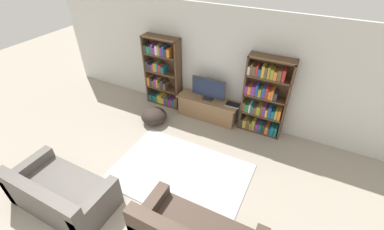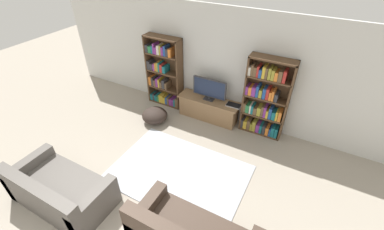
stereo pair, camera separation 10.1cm
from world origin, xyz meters
name	(u,v)px [view 1 (the left image)]	position (x,y,z in m)	size (l,w,h in m)	color
wall_back	(218,65)	(0.00, 4.23, 1.30)	(8.80, 0.06, 2.60)	silver
bookshelf_left	(162,74)	(-1.40, 4.05, 0.85)	(0.93, 0.30, 1.80)	#513823
bookshelf_right	(264,99)	(1.18, 4.05, 0.85)	(0.93, 0.30, 1.80)	#513823
tv_stand	(208,108)	(-0.08, 3.95, 0.27)	(1.49, 0.44, 0.53)	#8E6B47
television	(208,89)	(-0.08, 3.95, 0.81)	(0.82, 0.16, 0.54)	#2D2D33
laptop	(233,105)	(0.53, 3.98, 0.54)	(0.34, 0.20, 0.03)	#B7B7BC
area_rug	(180,173)	(0.19, 2.05, 0.01)	(2.51, 1.73, 0.02)	#B2B7C1
couch_left_sectional	(61,194)	(-1.22, 0.59, 0.27)	(1.71, 0.90, 0.76)	#56514C
beanbag_ottoman	(154,116)	(-1.15, 3.20, 0.17)	(0.60, 0.60, 0.34)	#2D231E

